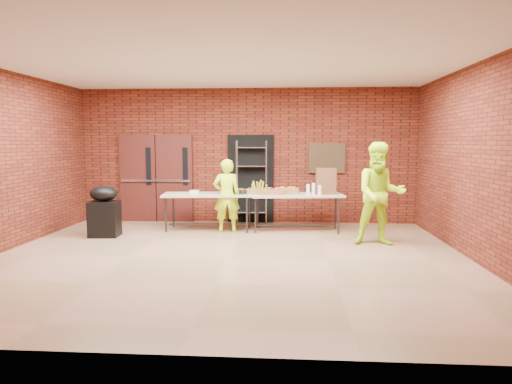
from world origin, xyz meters
TOP-DOWN VIEW (x-y plane):
  - room at (0.00, 0.00)m, footprint 8.08×7.08m
  - double_doors at (-2.20, 3.44)m, footprint 1.78×0.12m
  - dark_doorway at (0.10, 3.46)m, footprint 1.10×0.06m
  - bronze_plaque at (1.90, 3.45)m, footprint 0.85×0.04m
  - wire_rack at (0.13, 3.32)m, footprint 0.73×0.26m
  - table_left at (-0.74, 2.42)m, footprint 2.03×1.01m
  - table_right at (1.18, 2.46)m, footprint 2.05×1.06m
  - basket_bananas at (0.36, 2.44)m, footprint 0.48×0.37m
  - basket_oranges at (0.98, 2.49)m, footprint 0.49×0.38m
  - basket_apples at (0.67, 2.31)m, footprint 0.47×0.37m
  - muffin_tray at (-0.03, 2.42)m, footprint 0.44×0.44m
  - napkin_box at (-1.06, 2.46)m, footprint 0.20×0.13m
  - coffee_dispenser at (1.81, 2.55)m, footprint 0.42×0.38m
  - cup_stack_front at (1.42, 2.38)m, footprint 0.07×0.07m
  - cup_stack_mid at (1.66, 2.23)m, footprint 0.07×0.07m
  - cup_stack_back at (1.54, 2.43)m, footprint 0.08×0.08m
  - covered_grill at (-2.76, 1.59)m, footprint 0.61×0.52m
  - volunteer_woman at (-0.32, 2.23)m, footprint 0.63×0.46m
  - volunteer_man at (2.70, 1.19)m, footprint 0.95×0.75m

SIDE VIEW (x-z plane):
  - covered_grill at x=-2.76m, z-range 0.00..1.04m
  - table_left at x=-0.74m, z-range 0.34..1.14m
  - table_right at x=1.18m, z-range 0.34..1.15m
  - volunteer_woman at x=-0.32m, z-range 0.00..1.57m
  - napkin_box at x=-1.06m, z-range 0.81..0.87m
  - muffin_tray at x=-0.03m, z-range 0.80..0.91m
  - basket_apples at x=0.67m, z-range 0.80..0.95m
  - basket_bananas at x=0.36m, z-range 0.80..0.95m
  - basket_oranges at x=0.98m, z-range 0.80..0.95m
  - cup_stack_mid at x=1.66m, z-range 0.81..1.02m
  - cup_stack_front at x=1.42m, z-range 0.81..1.03m
  - cup_stack_back at x=1.54m, z-range 0.81..1.05m
  - volunteer_man at x=2.70m, z-range 0.00..1.93m
  - wire_rack at x=0.13m, z-range 0.00..1.96m
  - dark_doorway at x=0.10m, z-range 0.00..2.10m
  - double_doors at x=-2.20m, z-range 0.00..2.10m
  - coffee_dispenser at x=1.81m, z-range 0.81..1.37m
  - bronze_plaque at x=1.90m, z-range 1.20..1.90m
  - room at x=0.00m, z-range -0.04..3.24m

